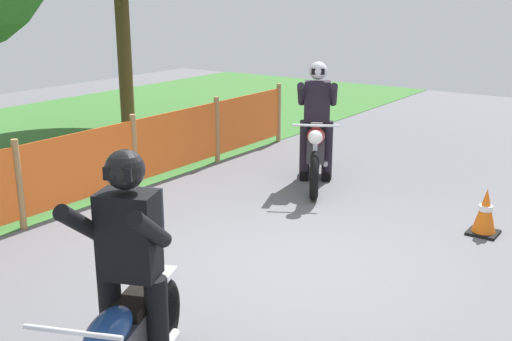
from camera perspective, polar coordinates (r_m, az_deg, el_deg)
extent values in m
cube|color=#5B5B60|center=(6.22, 2.26, -8.71)|extent=(24.00, 24.00, 0.02)
cylinder|color=#997547|center=(7.42, -21.00, -1.25)|extent=(0.08, 0.08, 1.05)
cylinder|color=#997547|center=(8.48, -11.14, 1.61)|extent=(0.08, 0.08, 1.05)
cylinder|color=#997547|center=(9.75, -3.63, 3.75)|extent=(0.08, 0.08, 1.05)
cylinder|color=#997547|center=(11.16, 2.10, 5.34)|extent=(0.08, 0.08, 1.05)
cube|color=orange|center=(7.91, -15.75, 0.42)|extent=(1.69, 0.02, 0.85)
cube|color=orange|center=(9.09, -7.13, 2.88)|extent=(1.69, 0.02, 0.85)
cube|color=orange|center=(10.43, -0.58, 4.71)|extent=(1.69, 0.02, 0.85)
cylinder|color=brown|center=(12.76, -12.08, 11.01)|extent=(0.28, 0.28, 3.11)
torus|color=black|center=(4.71, -8.70, -13.31)|extent=(0.59, 0.33, 0.60)
cylinder|color=silver|center=(4.71, -8.70, -13.31)|extent=(0.14, 0.10, 0.13)
ellipsoid|color=navy|center=(3.87, -13.44, -14.14)|extent=(0.54, 0.40, 0.21)
cube|color=black|center=(4.24, -10.75, -11.59)|extent=(0.56, 0.39, 0.09)
cube|color=silver|center=(4.56, -8.87, -9.71)|extent=(0.37, 0.27, 0.04)
cylinder|color=silver|center=(3.47, -16.57, -14.11)|extent=(0.24, 0.53, 0.03)
torus|color=black|center=(8.03, 5.41, -0.45)|extent=(0.62, 0.41, 0.65)
cylinder|color=silver|center=(8.03, 5.41, -0.45)|extent=(0.15, 0.12, 0.14)
torus|color=black|center=(9.40, 5.59, 1.99)|extent=(0.62, 0.41, 0.65)
cylinder|color=silver|center=(9.40, 5.59, 1.99)|extent=(0.15, 0.12, 0.14)
cube|color=#38383D|center=(8.72, 5.55, 2.11)|extent=(0.65, 0.51, 0.32)
ellipsoid|color=maroon|center=(8.44, 5.56, 3.20)|extent=(0.58, 0.47, 0.22)
cube|color=black|center=(8.92, 5.61, 3.70)|extent=(0.60, 0.47, 0.10)
cube|color=silver|center=(9.32, 5.65, 4.10)|extent=(0.40, 0.32, 0.04)
cylinder|color=silver|center=(8.01, 5.47, 1.69)|extent=(0.23, 0.16, 0.58)
sphere|color=white|center=(7.80, 5.49, 3.05)|extent=(0.25, 0.25, 0.18)
cylinder|color=silver|center=(7.97, 5.54, 4.16)|extent=(0.32, 0.55, 0.03)
cylinder|color=silver|center=(9.07, 6.44, 1.02)|extent=(0.52, 0.33, 0.07)
cylinder|color=black|center=(4.22, -9.03, -15.06)|extent=(0.20, 0.20, 0.86)
cylinder|color=black|center=(4.33, -13.10, -14.38)|extent=(0.20, 0.20, 0.86)
cube|color=black|center=(3.96, -11.65, -5.85)|extent=(0.36, 0.42, 0.56)
cylinder|color=black|center=(3.68, -9.74, -5.41)|extent=(0.48, 0.28, 0.38)
cylinder|color=black|center=(3.86, -15.83, -4.76)|extent=(0.48, 0.28, 0.38)
sphere|color=black|center=(3.82, -12.00, 0.08)|extent=(0.33, 0.33, 0.25)
cube|color=black|center=(3.74, -12.63, -0.33)|extent=(0.10, 0.18, 0.08)
cube|color=#1E232D|center=(4.09, -10.72, -4.47)|extent=(0.26, 0.32, 0.40)
cylinder|color=black|center=(8.88, 6.58, 1.83)|extent=(0.20, 0.20, 0.86)
cube|color=black|center=(8.98, 6.51, -0.46)|extent=(0.28, 0.22, 0.12)
cylinder|color=black|center=(8.89, 4.52, 1.89)|extent=(0.20, 0.20, 0.86)
cube|color=black|center=(8.98, 4.47, -0.40)|extent=(0.28, 0.22, 0.12)
cube|color=black|center=(8.74, 5.68, 6.38)|extent=(0.38, 0.43, 0.56)
cylinder|color=black|center=(8.54, 7.17, 6.95)|extent=(0.47, 0.32, 0.38)
cylinder|color=black|center=(8.54, 4.19, 7.04)|extent=(0.47, 0.32, 0.38)
sphere|color=silver|center=(8.68, 5.75, 9.15)|extent=(0.34, 0.34, 0.25)
cube|color=black|center=(8.58, 5.74, 9.07)|extent=(0.11, 0.17, 0.08)
cube|color=#194C47|center=(8.90, 5.70, 6.82)|extent=(0.27, 0.32, 0.40)
cube|color=black|center=(7.40, 20.21, -5.38)|extent=(0.32, 0.32, 0.03)
cone|color=orange|center=(7.32, 20.40, -3.45)|extent=(0.26, 0.26, 0.50)
cylinder|color=white|center=(7.31, 20.42, -3.26)|extent=(0.15, 0.15, 0.06)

